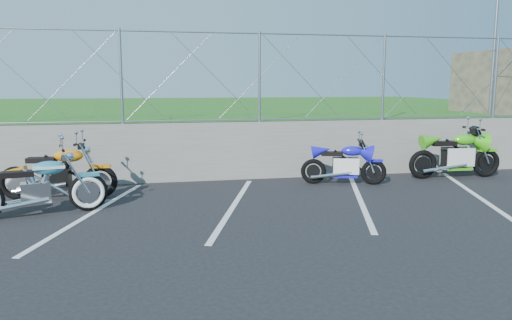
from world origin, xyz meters
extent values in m
plane|color=black|center=(0.00, 0.00, 0.00)|extent=(90.00, 90.00, 0.00)
cube|color=slate|center=(0.00, 3.50, 0.65)|extent=(30.00, 0.22, 1.30)
cube|color=#1E5316|center=(0.00, 13.50, 0.65)|extent=(30.00, 20.00, 1.30)
cylinder|color=gray|center=(0.00, 3.50, 3.25)|extent=(28.00, 0.03, 0.03)
cylinder|color=gray|center=(0.00, 3.50, 1.35)|extent=(28.00, 0.03, 0.03)
cylinder|color=gray|center=(7.20, 3.90, 2.80)|extent=(0.08, 0.08, 3.00)
cube|color=silver|center=(-2.40, 1.00, 0.00)|extent=(1.49, 4.31, 0.01)
cube|color=silver|center=(0.00, 1.00, 0.00)|extent=(1.49, 4.31, 0.01)
cube|color=silver|center=(2.40, 1.00, 0.00)|extent=(1.49, 4.31, 0.01)
cube|color=silver|center=(4.80, 1.00, 0.00)|extent=(1.49, 4.31, 0.01)
torus|color=black|center=(-2.48, 1.15, 0.32)|extent=(0.66, 0.25, 0.65)
cube|color=silver|center=(-3.28, 0.97, 0.39)|extent=(0.50, 0.37, 0.33)
ellipsoid|color=teal|center=(-3.07, 1.02, 0.78)|extent=(0.56, 0.35, 0.23)
cube|color=black|center=(-3.53, 0.91, 0.72)|extent=(0.53, 0.34, 0.09)
cube|color=teal|center=(-2.48, 1.15, 0.63)|extent=(0.40, 0.23, 0.06)
cylinder|color=silver|center=(-2.85, 1.07, 1.10)|extent=(0.18, 0.69, 0.03)
torus|color=black|center=(-3.90, 2.27, 0.32)|extent=(0.64, 0.17, 0.63)
torus|color=black|center=(-2.38, 2.13, 0.32)|extent=(0.64, 0.17, 0.63)
cube|color=black|center=(-3.16, 2.20, 0.41)|extent=(0.50, 0.33, 0.35)
ellipsoid|color=orange|center=(-2.94, 2.18, 0.82)|extent=(0.56, 0.30, 0.24)
cube|color=black|center=(-3.42, 2.23, 0.75)|extent=(0.53, 0.29, 0.09)
cube|color=orange|center=(-2.38, 2.13, 0.61)|extent=(0.40, 0.19, 0.06)
cylinder|color=silver|center=(-2.72, 2.16, 1.07)|extent=(0.10, 0.74, 0.03)
torus|color=black|center=(4.63, 2.65, 0.33)|extent=(0.67, 0.16, 0.66)
torus|color=black|center=(6.19, 2.55, 0.33)|extent=(0.67, 0.16, 0.66)
cube|color=black|center=(5.39, 2.60, 0.44)|extent=(0.52, 0.34, 0.37)
ellipsoid|color=#40BA17|center=(5.63, 2.59, 0.88)|extent=(0.60, 0.30, 0.26)
cube|color=black|center=(5.10, 2.62, 0.80)|extent=(0.57, 0.30, 0.10)
cube|color=#40BA17|center=(6.19, 2.55, 0.64)|extent=(0.43, 0.19, 0.07)
cylinder|color=silver|center=(5.82, 2.58, 1.14)|extent=(0.08, 0.79, 0.03)
torus|color=black|center=(2.01, 2.60, 0.27)|extent=(0.55, 0.25, 0.54)
torus|color=black|center=(3.24, 2.24, 0.27)|extent=(0.55, 0.25, 0.54)
cube|color=black|center=(2.61, 2.43, 0.36)|extent=(0.47, 0.36, 0.31)
ellipsoid|color=#1916D0|center=(2.80, 2.37, 0.73)|extent=(0.52, 0.35, 0.21)
cube|color=black|center=(2.38, 2.49, 0.66)|extent=(0.50, 0.34, 0.08)
cube|color=#1916D0|center=(3.24, 2.24, 0.53)|extent=(0.37, 0.23, 0.05)
cylinder|color=silver|center=(2.95, 2.33, 0.94)|extent=(0.21, 0.63, 0.03)
camera|label=1|loc=(-1.37, -7.56, 2.15)|focal=35.00mm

